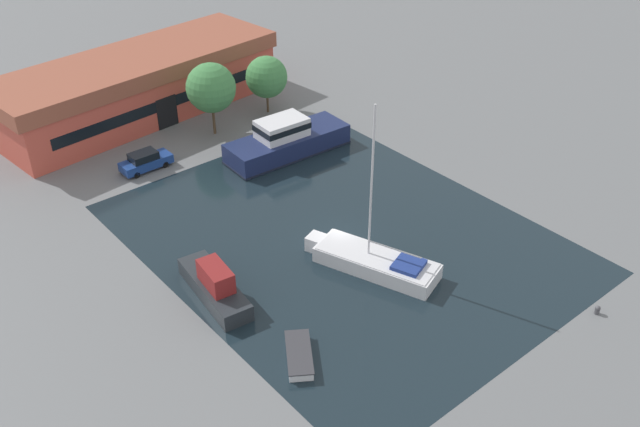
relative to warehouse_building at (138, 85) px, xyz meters
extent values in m
plane|color=slate|center=(0.97, -30.96, -3.18)|extent=(440.00, 440.00, 0.00)
cube|color=black|center=(0.97, -30.96, -3.17)|extent=(27.26, 34.71, 0.01)
cube|color=#C64C3D|center=(0.00, 0.00, -0.86)|extent=(30.29, 12.60, 4.64)
cube|color=brown|center=(0.00, 0.00, 2.28)|extent=(31.20, 12.98, 1.64)
cube|color=black|center=(0.50, -4.80, -1.55)|extent=(2.39, 0.31, 3.25)
cube|color=black|center=(0.50, -4.79, -0.62)|extent=(24.91, 2.62, 1.16)
cylinder|color=brown|center=(3.30, -9.09, -1.62)|extent=(0.27, 0.27, 3.10)
sphere|color=#428447|center=(3.30, -9.09, 1.76)|extent=(4.88, 4.88, 4.88)
cylinder|color=brown|center=(10.43, -8.41, -2.02)|extent=(0.24, 0.24, 2.31)
sphere|color=#428447|center=(10.43, -8.41, 0.77)|extent=(4.37, 4.37, 4.37)
cube|color=navy|center=(-5.48, -11.22, -2.49)|extent=(4.75, 1.88, 0.81)
cube|color=black|center=(-5.67, -11.22, -1.75)|extent=(2.47, 1.64, 0.69)
cube|color=black|center=(-4.43, -11.21, -1.78)|extent=(0.05, 1.48, 0.55)
cylinder|color=black|center=(-4.02, -10.38, -2.88)|extent=(0.60, 0.20, 0.60)
cylinder|color=black|center=(-4.01, -12.03, -2.88)|extent=(0.60, 0.20, 0.60)
cylinder|color=black|center=(-6.96, -10.40, -2.88)|extent=(0.60, 0.20, 0.60)
cylinder|color=black|center=(-6.95, -12.05, -2.88)|extent=(0.60, 0.20, 0.60)
cube|color=white|center=(0.26, -35.72, -2.57)|extent=(6.01, 9.74, 1.19)
cube|color=white|center=(-1.50, -30.80, -2.57)|extent=(1.70, 1.60, 1.19)
cube|color=silver|center=(0.26, -35.72, -1.94)|extent=(5.77, 9.35, 0.08)
cylinder|color=silver|center=(0.03, -35.07, 4.08)|extent=(0.16, 0.16, 11.96)
cylinder|color=silver|center=(0.73, -37.03, -0.80)|extent=(1.52, 3.96, 0.12)
cube|color=navy|center=(1.12, -38.11, -1.75)|extent=(2.71, 2.64, 0.30)
cube|color=#19234C|center=(6.38, -17.11, -2.18)|extent=(12.26, 4.60, 1.98)
cube|color=black|center=(6.38, -17.11, -3.03)|extent=(12.39, 4.69, 0.18)
cube|color=silver|center=(5.78, -17.08, -0.32)|extent=(4.72, 3.12, 1.73)
cube|color=black|center=(5.78, -17.08, -0.15)|extent=(4.82, 3.21, 0.55)
cube|color=white|center=(-9.92, -39.30, -2.88)|extent=(3.43, 4.08, 0.57)
cube|color=#333338|center=(-9.92, -39.30, -2.56)|extent=(3.59, 4.26, 0.08)
cube|color=#23282D|center=(-10.60, -30.58, -2.54)|extent=(3.15, 7.90, 1.27)
cube|color=maroon|center=(-10.65, -31.04, -1.12)|extent=(1.92, 3.24, 1.57)
cylinder|color=#47474C|center=(8.47, -49.02, -3.00)|extent=(0.35, 0.35, 0.36)
sphere|color=#47474C|center=(8.47, -49.02, -2.71)|extent=(0.38, 0.38, 0.38)
camera|label=1|loc=(-29.96, -65.28, 29.40)|focal=40.00mm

